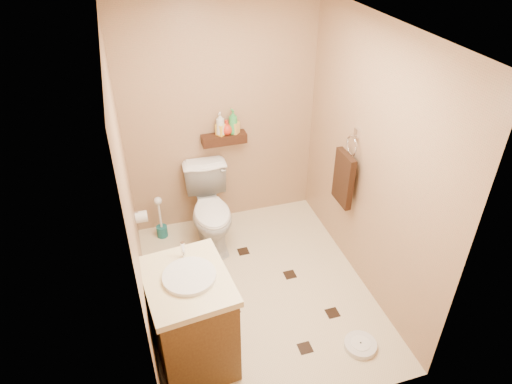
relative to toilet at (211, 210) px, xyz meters
name	(u,v)px	position (x,y,z in m)	size (l,w,h in m)	color
ground	(258,290)	(0.24, -0.83, -0.41)	(2.50, 2.50, 0.00)	beige
wall_back	(222,120)	(0.24, 0.42, 0.79)	(2.00, 0.04, 2.40)	#A5825E
wall_front	(322,293)	(0.24, -2.08, 0.79)	(2.00, 0.04, 2.40)	#A5825E
wall_left	(130,204)	(-0.76, -0.83, 0.79)	(0.04, 2.50, 2.40)	#A5825E
wall_right	(370,164)	(1.24, -0.83, 0.79)	(0.04, 2.50, 2.40)	#A5825E
ceiling	(258,28)	(0.24, -0.83, 1.99)	(2.00, 2.50, 0.02)	white
wall_shelf	(224,139)	(0.24, 0.34, 0.61)	(0.46, 0.14, 0.10)	#3A1E0F
floor_accents	(263,291)	(0.29, -0.87, -0.40)	(1.23, 1.42, 0.01)	black
toilet	(211,210)	(0.00, 0.00, 0.00)	(0.45, 0.80, 0.81)	white
vanity	(191,319)	(-0.46, -1.39, 0.05)	(0.66, 0.77, 1.01)	brown
bathroom_scale	(360,345)	(0.86, -1.70, -0.38)	(0.32, 0.32, 0.05)	silver
toilet_brush	(161,223)	(-0.51, 0.24, -0.23)	(0.12, 0.12, 0.51)	#175D5F
towel_ring	(344,176)	(1.16, -0.58, 0.54)	(0.12, 0.30, 0.76)	silver
toilet_paper	(141,217)	(-0.70, -0.18, 0.20)	(0.12, 0.11, 0.12)	silver
bottle_a	(220,124)	(0.21, 0.34, 0.79)	(0.09, 0.09, 0.25)	silver
bottle_b	(221,127)	(0.21, 0.34, 0.75)	(0.08, 0.08, 0.18)	yellow
bottle_c	(227,127)	(0.28, 0.34, 0.74)	(0.12, 0.12, 0.16)	red
bottle_d	(233,122)	(0.34, 0.34, 0.79)	(0.10, 0.10, 0.26)	green
bottle_e	(234,125)	(0.36, 0.34, 0.76)	(0.08, 0.08, 0.18)	#EBB64E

